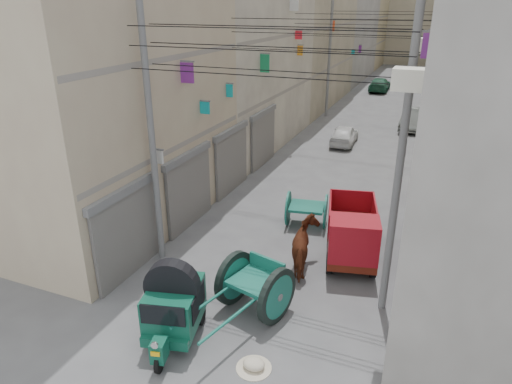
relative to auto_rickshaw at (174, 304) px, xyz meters
The scene contains 17 objects.
building_row_left 32.58m from the auto_rickshaw, 102.43° to the left, with size 8.00×62.00×14.00m.
building_row_right 33.11m from the auto_rickshaw, 73.86° to the left, with size 8.00×62.00×14.00m.
end_cap_building 63.49m from the auto_rickshaw, 89.02° to the left, with size 22.00×10.00×13.00m, color tan.
shutters_left 8.14m from the auto_rickshaw, 110.43° to the left, with size 0.18×14.40×2.88m.
signboards 19.08m from the auto_rickshaw, 86.75° to the left, with size 8.22×40.52×5.67m.
ac_units 9.38m from the auto_rickshaw, 46.03° to the left, with size 0.70×6.55×3.35m.
utility_poles 14.59m from the auto_rickshaw, 85.66° to the left, with size 7.40×22.20×8.00m.
overhead_cables 13.04m from the auto_rickshaw, 84.69° to the left, with size 7.40×22.52×1.12m.
auto_rickshaw is the anchor object (origin of this frame).
tonga_cart 2.27m from the auto_rickshaw, 49.76° to the left, with size 2.12×3.64×1.55m.
mini_truck 6.24m from the auto_rickshaw, 57.30° to the left, with size 2.23×3.65×1.91m.
second_cart 7.39m from the auto_rickshaw, 80.03° to the left, with size 1.68×1.54×1.31m.
feed_sack 2.43m from the auto_rickshaw, ahead, with size 0.52×0.42×0.26m, color beige.
horse 4.75m from the auto_rickshaw, 63.13° to the left, with size 0.88×1.92×1.62m, color brown.
distant_car_white 18.54m from the auto_rickshaw, 89.11° to the left, with size 1.35×3.36×1.14m, color silver.
distant_car_grey 24.12m from the auto_rickshaw, 80.96° to the left, with size 1.42×4.08×1.34m, color #555A57.
distant_car_green 37.27m from the auto_rickshaw, 90.57° to the left, with size 1.73×4.25×1.23m, color #1C5238.
Camera 1 is at (4.35, -5.09, 7.88)m, focal length 32.00 mm.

